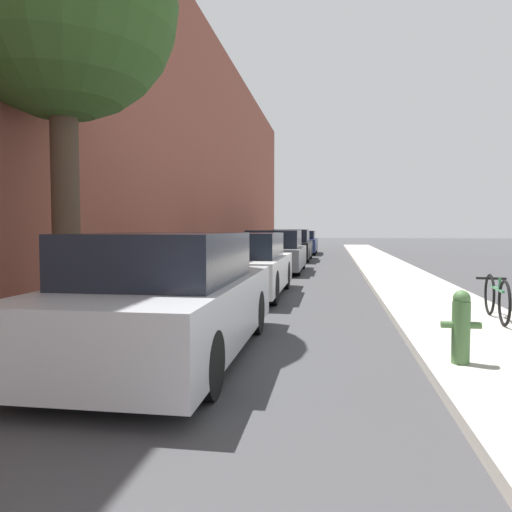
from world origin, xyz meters
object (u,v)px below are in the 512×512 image
at_px(street_tree_near, 61,5).
at_px(parked_car_black, 292,246).
at_px(parked_car_navy, 301,243).
at_px(bicycle, 496,298).
at_px(parked_car_grey, 275,252).
at_px(fire_hydrant, 461,326).
at_px(parked_car_white, 244,266).
at_px(parked_car_silver, 168,299).

bearing_deg(street_tree_near, parked_car_black, 82.34).
height_order(parked_car_navy, bicycle, parked_car_navy).
xyz_separation_m(parked_car_grey, parked_car_navy, (0.14, 11.82, -0.01)).
xyz_separation_m(parked_car_navy, fire_hydrant, (3.10, -23.33, -0.15)).
relative_size(street_tree_near, fire_hydrant, 8.53).
xyz_separation_m(parked_car_black, street_tree_near, (-2.13, -15.85, 4.11)).
bearing_deg(parked_car_grey, parked_car_white, -90.00).
bearing_deg(parked_car_silver, parked_car_grey, 90.22).
bearing_deg(fire_hydrant, bicycle, 66.16).
bearing_deg(street_tree_near, bicycle, 7.82).
relative_size(parked_car_silver, parked_car_black, 0.95).
distance_m(parked_car_navy, fire_hydrant, 23.54).
distance_m(parked_car_white, parked_car_navy, 17.82).
xyz_separation_m(parked_car_silver, bicycle, (4.33, 2.36, -0.22)).
bearing_deg(parked_car_white, fire_hydrant, -59.60).
bearing_deg(fire_hydrant, parked_car_black, 100.18).
bearing_deg(parked_car_black, parked_car_white, -90.39).
bearing_deg(street_tree_near, parked_car_silver, -35.15).
bearing_deg(street_tree_near, parked_car_grey, 78.20).
xyz_separation_m(parked_car_silver, parked_car_grey, (-0.04, 11.28, -0.01)).
bearing_deg(parked_car_navy, street_tree_near, -95.77).
bearing_deg(fire_hydrant, parked_car_grey, 105.70).
distance_m(parked_car_black, parked_car_navy, 5.78).
relative_size(parked_car_navy, fire_hydrant, 6.19).
relative_size(parked_car_black, fire_hydrant, 6.12).
xyz_separation_m(parked_car_grey, fire_hydrant, (3.23, -11.51, -0.16)).
distance_m(parked_car_silver, parked_car_grey, 11.28).
height_order(parked_car_black, fire_hydrant, parked_car_black).
xyz_separation_m(parked_car_silver, parked_car_navy, (0.09, 23.10, -0.03)).
height_order(fire_hydrant, bicycle, fire_hydrant).
relative_size(parked_car_silver, parked_car_grey, 1.04).
distance_m(parked_car_white, fire_hydrant, 6.39).
height_order(street_tree_near, bicycle, street_tree_near).
height_order(parked_car_silver, parked_car_grey, parked_car_silver).
height_order(parked_car_silver, parked_car_white, parked_car_silver).
bearing_deg(parked_car_navy, fire_hydrant, -82.44).
bearing_deg(fire_hydrant, parked_car_silver, 175.95).
bearing_deg(parked_car_black, fire_hydrant, -79.82).
relative_size(parked_car_silver, parked_car_navy, 0.94).
bearing_deg(parked_car_white, parked_car_grey, 90.00).
bearing_deg(parked_car_navy, parked_car_grey, -90.66).
relative_size(parked_car_silver, fire_hydrant, 5.83).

